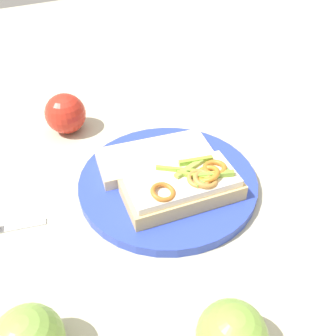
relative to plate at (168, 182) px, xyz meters
name	(u,v)px	position (x,y,z in m)	size (l,w,h in m)	color
ground_plane	(168,186)	(0.00, 0.00, -0.01)	(2.00, 2.00, 0.00)	#B8B398
plate	(168,182)	(0.00, 0.00, 0.00)	(0.27, 0.27, 0.02)	#2D44B9
sandwich	(182,187)	(-0.04, 0.00, 0.03)	(0.10, 0.17, 0.05)	tan
bread_slice_side	(158,157)	(0.04, 0.00, 0.02)	(0.18, 0.08, 0.02)	beige
apple_0	(232,336)	(-0.25, 0.06, 0.03)	(0.07, 0.07, 0.07)	#7EAC41
apple_1	(65,114)	(0.22, 0.09, 0.03)	(0.07, 0.07, 0.07)	red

